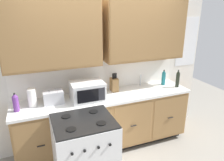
% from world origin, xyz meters
% --- Properties ---
extents(ground_plane, '(8.00, 8.00, 0.00)m').
position_xyz_m(ground_plane, '(0.00, 0.00, 0.00)').
color(ground_plane, gray).
extents(wall_unit, '(3.97, 0.40, 2.50)m').
position_xyz_m(wall_unit, '(0.00, 0.50, 1.67)').
color(wall_unit, white).
rests_on(wall_unit, ground_plane).
extents(counter_run, '(2.80, 0.64, 0.93)m').
position_xyz_m(counter_run, '(0.00, 0.30, 0.48)').
color(counter_run, black).
rests_on(counter_run, ground_plane).
extents(stove_range, '(0.76, 0.68, 0.95)m').
position_xyz_m(stove_range, '(-0.52, -0.33, 0.47)').
color(stove_range, white).
rests_on(stove_range, ground_plane).
extents(microwave, '(0.48, 0.37, 0.28)m').
position_xyz_m(microwave, '(-0.30, 0.25, 1.07)').
color(microwave, white).
rests_on(microwave, counter_run).
extents(toaster, '(0.28, 0.18, 0.19)m').
position_xyz_m(toaster, '(-0.79, 0.31, 1.03)').
color(toaster, '#B7B7BC').
rests_on(toaster, counter_run).
extents(knife_block, '(0.11, 0.14, 0.31)m').
position_xyz_m(knife_block, '(0.20, 0.44, 1.05)').
color(knife_block, olive).
rests_on(knife_block, counter_run).
extents(sink_faucet, '(0.02, 0.02, 0.20)m').
position_xyz_m(sink_faucet, '(0.73, 0.51, 1.03)').
color(sink_faucet, '#B2B5BA').
rests_on(sink_faucet, counter_run).
extents(paper_towel_roll, '(0.12, 0.12, 0.26)m').
position_xyz_m(paper_towel_roll, '(-1.08, 0.33, 1.06)').
color(paper_towel_roll, white).
rests_on(paper_towel_roll, counter_run).
extents(bottle_violet, '(0.08, 0.08, 0.26)m').
position_xyz_m(bottle_violet, '(-1.28, 0.25, 1.06)').
color(bottle_violet, '#663384').
rests_on(bottle_violet, counter_run).
extents(bottle_dark, '(0.06, 0.06, 0.31)m').
position_xyz_m(bottle_dark, '(1.29, 0.21, 1.08)').
color(bottle_dark, black).
rests_on(bottle_dark, counter_run).
extents(bottle_teal, '(0.07, 0.07, 0.27)m').
position_xyz_m(bottle_teal, '(1.13, 0.40, 1.06)').
color(bottle_teal, '#1E707A').
rests_on(bottle_teal, counter_run).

